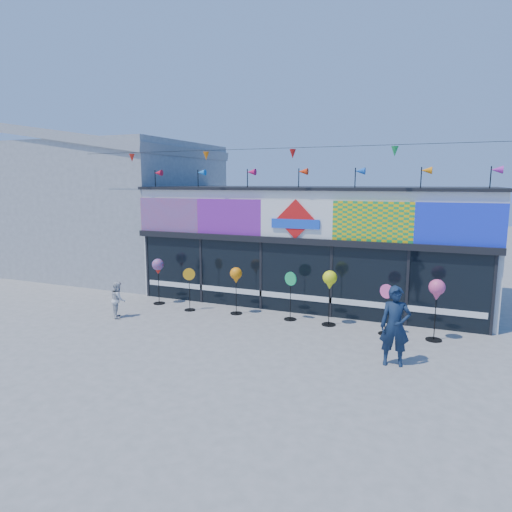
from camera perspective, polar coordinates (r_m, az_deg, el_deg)
The scene contains 12 objects.
ground at distance 12.22m, azimuth -0.20°, elevation -11.23°, with size 80.00×80.00×0.00m, color slate.
kite_shop at distance 17.22m, azimuth 7.54°, elevation 1.73°, with size 16.00×5.70×5.31m.
neighbour_building at distance 22.76m, azimuth -16.83°, elevation 6.14°, with size 8.18×7.20×6.87m.
spinner_0 at distance 16.36m, azimuth -12.15°, elevation -1.46°, with size 0.41×0.41×1.62m.
spinner_1 at distance 15.44m, azimuth -8.33°, elevation -4.00°, with size 0.38×0.37×1.44m.
spinner_2 at distance 14.78m, azimuth -2.51°, elevation -2.61°, with size 0.39×0.39×1.55m.
spinner_3 at distance 14.27m, azimuth 4.33°, elevation -4.84°, with size 0.42×0.39×1.53m.
spinner_4 at distance 13.76m, azimuth 9.20°, elevation -3.18°, with size 0.42×0.42×1.68m.
spinner_5 at distance 13.43m, azimuth 15.92°, elevation -6.26°, with size 0.39×0.37×1.45m.
spinner_6 at distance 13.18m, azimuth 21.66°, elevation -4.17°, with size 0.43×0.43×1.70m.
adult_man at distance 11.23m, azimuth 16.99°, elevation -8.39°, with size 0.69×0.45×1.90m, color #12223B.
child at distance 15.21m, azimuth -16.84°, elevation -5.22°, with size 0.56×0.32×1.16m, color silver.
Camera 1 is at (4.47, -10.54, 4.26)m, focal length 32.00 mm.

